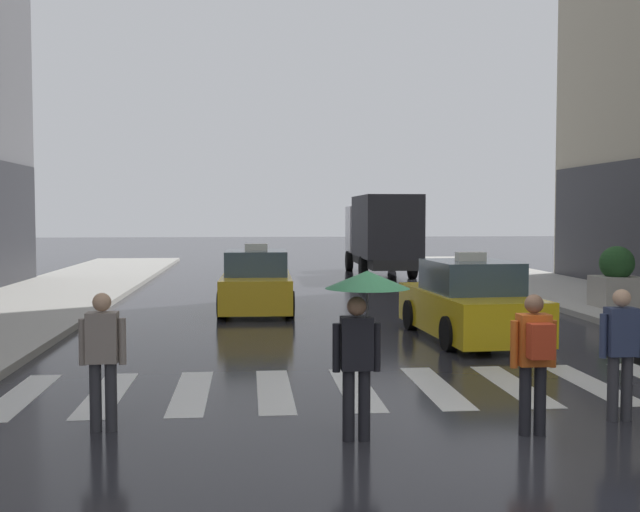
{
  "coord_description": "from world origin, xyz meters",
  "views": [
    {
      "loc": [
        -2.17,
        -7.95,
        2.57
      ],
      "look_at": [
        -0.65,
        8.0,
        1.69
      ],
      "focal_mm": 42.47,
      "sensor_mm": 36.0,
      "label": 1
    }
  ],
  "objects_px": {
    "pedestrian_with_handbag": "(622,346)",
    "pedestrian_plain_coat": "(103,353)",
    "taxi_second": "(256,284)",
    "planter_mid_block": "(617,279)",
    "taxi_lead": "(469,304)",
    "pedestrian_with_umbrella": "(363,308)",
    "box_truck": "(382,232)",
    "pedestrian_with_backpack": "(534,353)"
  },
  "relations": [
    {
      "from": "taxi_lead",
      "to": "pedestrian_with_umbrella",
      "type": "relative_size",
      "value": 2.38
    },
    {
      "from": "pedestrian_with_backpack",
      "to": "planter_mid_block",
      "type": "bearing_deg",
      "value": 59.02
    },
    {
      "from": "taxi_second",
      "to": "pedestrian_with_umbrella",
      "type": "xyz_separation_m",
      "value": [
        1.08,
        -11.81,
        0.79
      ]
    },
    {
      "from": "pedestrian_with_handbag",
      "to": "pedestrian_plain_coat",
      "type": "relative_size",
      "value": 1.0
    },
    {
      "from": "taxi_lead",
      "to": "pedestrian_with_backpack",
      "type": "relative_size",
      "value": 2.8
    },
    {
      "from": "pedestrian_with_umbrella",
      "to": "pedestrian_with_handbag",
      "type": "bearing_deg",
      "value": 8.92
    },
    {
      "from": "taxi_second",
      "to": "planter_mid_block",
      "type": "relative_size",
      "value": 2.86
    },
    {
      "from": "pedestrian_with_backpack",
      "to": "planter_mid_block",
      "type": "relative_size",
      "value": 1.03
    },
    {
      "from": "pedestrian_with_backpack",
      "to": "planter_mid_block",
      "type": "xyz_separation_m",
      "value": [
        6.36,
        10.6,
        -0.1
      ]
    },
    {
      "from": "taxi_second",
      "to": "pedestrian_plain_coat",
      "type": "height_order",
      "value": "taxi_second"
    },
    {
      "from": "pedestrian_with_handbag",
      "to": "pedestrian_plain_coat",
      "type": "bearing_deg",
      "value": 178.62
    },
    {
      "from": "pedestrian_with_umbrella",
      "to": "planter_mid_block",
      "type": "relative_size",
      "value": 1.21
    },
    {
      "from": "taxi_second",
      "to": "pedestrian_with_handbag",
      "type": "bearing_deg",
      "value": -68.69
    },
    {
      "from": "taxi_lead",
      "to": "pedestrian_with_umbrella",
      "type": "distance_m",
      "value": 7.62
    },
    {
      "from": "planter_mid_block",
      "to": "taxi_lead",
      "type": "bearing_deg",
      "value": -143.64
    },
    {
      "from": "box_truck",
      "to": "pedestrian_with_umbrella",
      "type": "distance_m",
      "value": 23.45
    },
    {
      "from": "pedestrian_with_backpack",
      "to": "pedestrian_plain_coat",
      "type": "height_order",
      "value": "same"
    },
    {
      "from": "taxi_lead",
      "to": "taxi_second",
      "type": "height_order",
      "value": "same"
    },
    {
      "from": "pedestrian_with_umbrella",
      "to": "taxi_lead",
      "type": "bearing_deg",
      "value": 64.48
    },
    {
      "from": "pedestrian_with_umbrella",
      "to": "pedestrian_with_backpack",
      "type": "xyz_separation_m",
      "value": [
        2.0,
        -0.0,
        -0.54
      ]
    },
    {
      "from": "taxi_lead",
      "to": "planter_mid_block",
      "type": "xyz_separation_m",
      "value": [
        5.1,
        3.75,
        0.15
      ]
    },
    {
      "from": "taxi_lead",
      "to": "taxi_second",
      "type": "distance_m",
      "value": 6.6
    },
    {
      "from": "planter_mid_block",
      "to": "pedestrian_with_backpack",
      "type": "bearing_deg",
      "value": -120.98
    },
    {
      "from": "taxi_lead",
      "to": "pedestrian_plain_coat",
      "type": "bearing_deg",
      "value": -135.52
    },
    {
      "from": "taxi_lead",
      "to": "pedestrian_plain_coat",
      "type": "height_order",
      "value": "taxi_lead"
    },
    {
      "from": "pedestrian_with_backpack",
      "to": "planter_mid_block",
      "type": "distance_m",
      "value": 12.36
    },
    {
      "from": "taxi_second",
      "to": "box_truck",
      "type": "distance_m",
      "value": 12.51
    },
    {
      "from": "pedestrian_with_umbrella",
      "to": "pedestrian_plain_coat",
      "type": "bearing_deg",
      "value": 167.39
    },
    {
      "from": "box_truck",
      "to": "pedestrian_with_backpack",
      "type": "distance_m",
      "value": 23.18
    },
    {
      "from": "taxi_lead",
      "to": "pedestrian_with_handbag",
      "type": "height_order",
      "value": "taxi_lead"
    },
    {
      "from": "pedestrian_with_umbrella",
      "to": "planter_mid_block",
      "type": "bearing_deg",
      "value": 51.71
    },
    {
      "from": "box_truck",
      "to": "pedestrian_with_handbag",
      "type": "bearing_deg",
      "value": -92.51
    },
    {
      "from": "box_truck",
      "to": "taxi_second",
      "type": "bearing_deg",
      "value": -115.65
    },
    {
      "from": "pedestrian_with_handbag",
      "to": "planter_mid_block",
      "type": "distance_m",
      "value": 11.26
    },
    {
      "from": "taxi_lead",
      "to": "pedestrian_with_handbag",
      "type": "distance_m",
      "value": 6.32
    },
    {
      "from": "pedestrian_with_backpack",
      "to": "pedestrian_with_handbag",
      "type": "distance_m",
      "value": 1.43
    },
    {
      "from": "pedestrian_with_handbag",
      "to": "pedestrian_plain_coat",
      "type": "xyz_separation_m",
      "value": [
        -6.34,
        0.15,
        0.01
      ]
    },
    {
      "from": "taxi_second",
      "to": "pedestrian_plain_coat",
      "type": "relative_size",
      "value": 2.77
    },
    {
      "from": "taxi_lead",
      "to": "box_truck",
      "type": "height_order",
      "value": "box_truck"
    },
    {
      "from": "planter_mid_block",
      "to": "pedestrian_plain_coat",
      "type": "bearing_deg",
      "value": -138.92
    },
    {
      "from": "box_truck",
      "to": "planter_mid_block",
      "type": "relative_size",
      "value": 4.72
    },
    {
      "from": "pedestrian_plain_coat",
      "to": "planter_mid_block",
      "type": "relative_size",
      "value": 1.03
    }
  ]
}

